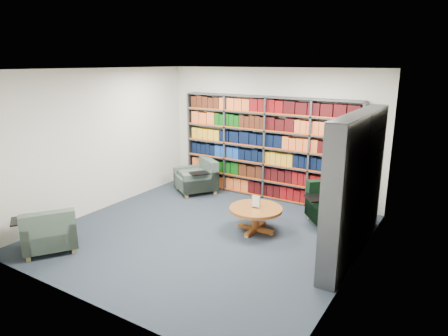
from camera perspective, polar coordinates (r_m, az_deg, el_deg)
The scene contains 7 objects.
room_shell at distance 6.65m, azimuth -2.73°, elevation 1.78°, with size 5.02×5.02×2.82m.
bookshelf_back at distance 8.70m, azimuth 6.07°, elevation 2.83°, with size 4.00×0.28×2.20m.
bookshelf_right at distance 6.34m, azimuth 18.29°, elevation -2.46°, with size 0.28×2.50×2.20m.
chair_teal_left at distance 9.22m, azimuth -3.58°, elevation -1.52°, with size 1.15×1.15×0.75m.
chair_green_right at distance 7.66m, azimuth 15.31°, elevation -5.48°, with size 1.19×1.19×0.77m.
chair_teal_front at distance 6.95m, azimuth -23.69°, elevation -8.55°, with size 1.10×1.10×0.72m.
coffee_table at distance 7.07m, azimuth 4.55°, elevation -6.34°, with size 0.93×0.93×0.66m.
Camera 1 is at (3.68, -5.33, 2.92)m, focal length 32.00 mm.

